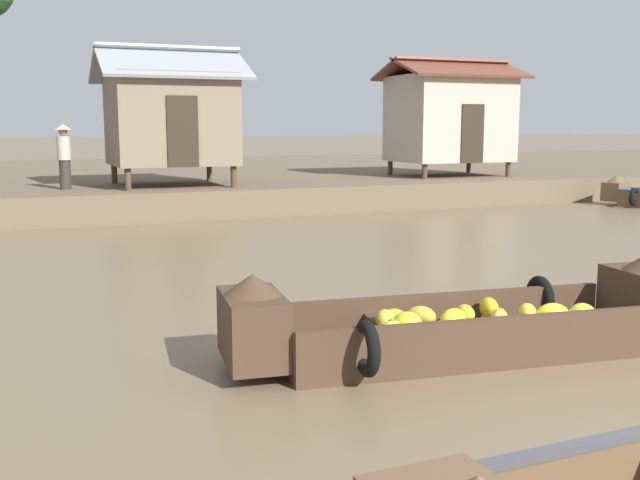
{
  "coord_description": "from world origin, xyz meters",
  "views": [
    {
      "loc": [
        -4.85,
        -2.49,
        2.35
      ],
      "look_at": [
        -1.09,
        6.5,
        0.85
      ],
      "focal_mm": 41.87,
      "sensor_mm": 36.0,
      "label": 1
    }
  ],
  "objects_px": {
    "banana_boat": "(464,323)",
    "vendor_person": "(64,153)",
    "stilt_house_right": "(450,117)",
    "stilt_house_mid_right": "(170,117)"
  },
  "relations": [
    {
      "from": "banana_boat",
      "to": "vendor_person",
      "type": "xyz_separation_m",
      "value": [
        -2.91,
        13.88,
        1.31
      ]
    },
    {
      "from": "stilt_house_right",
      "to": "vendor_person",
      "type": "bearing_deg",
      "value": -176.6
    },
    {
      "from": "banana_boat",
      "to": "stilt_house_right",
      "type": "bearing_deg",
      "value": 58.27
    },
    {
      "from": "vendor_person",
      "to": "banana_boat",
      "type": "bearing_deg",
      "value": -78.16
    },
    {
      "from": "stilt_house_mid_right",
      "to": "stilt_house_right",
      "type": "distance_m",
      "value": 9.15
    },
    {
      "from": "stilt_house_mid_right",
      "to": "vendor_person",
      "type": "xyz_separation_m",
      "value": [
        -2.79,
        -0.21,
        -0.93
      ]
    },
    {
      "from": "banana_boat",
      "to": "vendor_person",
      "type": "bearing_deg",
      "value": 101.84
    },
    {
      "from": "stilt_house_right",
      "to": "vendor_person",
      "type": "xyz_separation_m",
      "value": [
        -11.93,
        -0.71,
        -0.98
      ]
    },
    {
      "from": "stilt_house_right",
      "to": "vendor_person",
      "type": "distance_m",
      "value": 11.99
    },
    {
      "from": "stilt_house_mid_right",
      "to": "stilt_house_right",
      "type": "bearing_deg",
      "value": 3.11
    }
  ]
}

